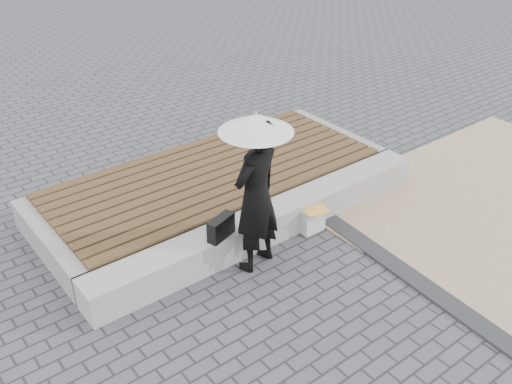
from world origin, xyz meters
TOP-DOWN VIEW (x-y plane):
  - ground at (0.00, 0.00)m, footprint 80.00×80.00m
  - edging_band at (0.75, -0.50)m, footprint 0.61×5.20m
  - seating_ledge at (0.00, 1.60)m, footprint 5.00×0.45m
  - timber_platform at (0.00, 2.80)m, footprint 5.00×2.00m
  - timber_decking at (0.00, 2.80)m, footprint 4.60×2.00m
  - woman at (-0.47, 1.23)m, footprint 0.78×0.61m
  - parasol at (-0.47, 1.23)m, footprint 0.81×0.81m
  - handbag at (-0.81, 1.47)m, footprint 0.40×0.24m
  - canvas_tote at (0.53, 1.32)m, footprint 0.32×0.14m
  - magazine at (0.53, 1.27)m, footprint 0.35×0.30m

SIDE VIEW (x-z plane):
  - ground at x=0.00m, z-range 0.00..0.00m
  - edging_band at x=0.75m, z-range 0.00..0.04m
  - canvas_tote at x=0.53m, z-range 0.00..0.34m
  - seating_ledge at x=0.00m, z-range 0.00..0.40m
  - timber_platform at x=0.00m, z-range 0.00..0.40m
  - magazine at x=0.53m, z-range 0.34..0.35m
  - timber_decking at x=0.00m, z-range 0.40..0.44m
  - handbag at x=-0.81m, z-range 0.40..0.67m
  - woman at x=-0.47m, z-range 0.00..1.89m
  - parasol at x=-0.47m, z-range 1.32..2.36m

